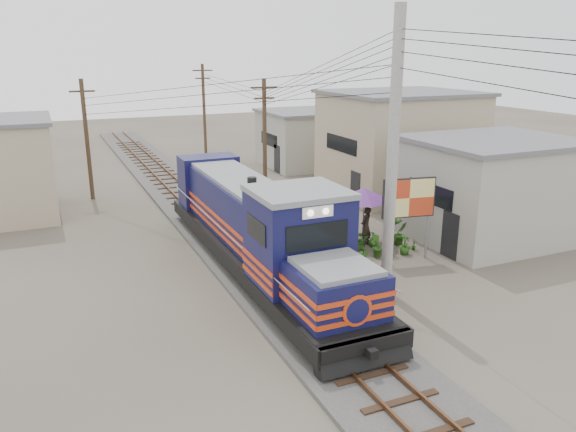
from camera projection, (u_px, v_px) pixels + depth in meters
name	position (u px, v px, depth m)	size (l,w,h in m)	color
ground	(293.00, 304.00, 19.65)	(120.00, 120.00, 0.00)	#473F35
ballast	(212.00, 224.00, 28.40)	(3.60, 70.00, 0.16)	#595651
track	(212.00, 221.00, 28.35)	(1.15, 70.00, 0.12)	#51331E
locomotive	(258.00, 229.00, 22.07)	(3.04, 16.57, 4.11)	black
utility_pole_main	(392.00, 158.00, 19.15)	(0.40, 0.40, 10.00)	#9E9B93
wooden_pole_mid	(265.00, 137.00, 32.63)	(1.60, 0.24, 7.00)	#4C3826
wooden_pole_far	(204.00, 110.00, 44.96)	(1.60, 0.24, 7.50)	#4C3826
wooden_pole_left	(87.00, 137.00, 32.47)	(1.60, 0.24, 7.00)	#4C3826
power_lines	(212.00, 73.00, 24.90)	(9.65, 19.00, 3.30)	black
shophouse_front	(492.00, 189.00, 26.06)	(7.35, 6.30, 4.70)	gray
shophouse_mid	(399.00, 143.00, 34.13)	(8.40, 7.35, 6.20)	tan
shophouse_back	(306.00, 138.00, 42.61)	(6.30, 6.30, 4.20)	gray
billboard	(409.00, 200.00, 23.05)	(2.28, 0.52, 3.55)	#99999E
market_umbrella	(364.00, 194.00, 25.32)	(2.82, 2.82, 2.59)	black
vendor	(366.00, 227.00, 25.27)	(0.66, 0.43, 1.81)	black
plant_nursery	(376.00, 241.00, 24.75)	(3.25, 3.17, 1.11)	#255016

